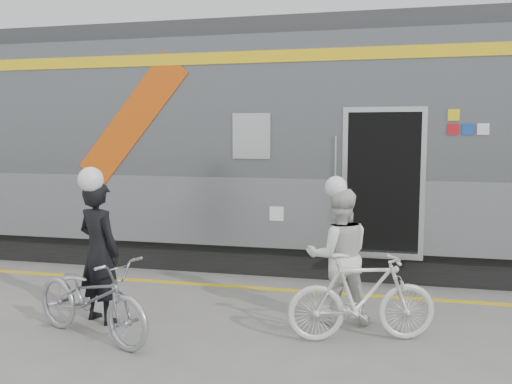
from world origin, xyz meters
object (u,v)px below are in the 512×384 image
(man, at_px, (99,252))
(woman, at_px, (339,256))
(bicycle_right, at_px, (362,297))
(bicycle_left, at_px, (91,297))

(man, relative_size, woman, 1.06)
(woman, xyz_separation_m, bicycle_right, (0.30, -0.55, -0.32))
(bicycle_right, bearing_deg, bicycle_left, 85.85)
(man, bearing_deg, bicycle_left, 131.91)
(woman, bearing_deg, bicycle_left, 7.88)
(bicycle_left, xyz_separation_m, bicycle_right, (2.93, 0.63, 0.02))
(man, xyz_separation_m, bicycle_right, (3.13, 0.08, -0.37))
(bicycle_left, distance_m, bicycle_right, 3.00)
(bicycle_left, bearing_deg, bicycle_right, -55.94)
(man, xyz_separation_m, bicycle_left, (0.20, -0.55, -0.39))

